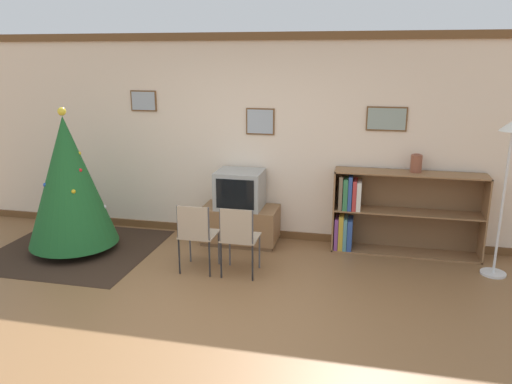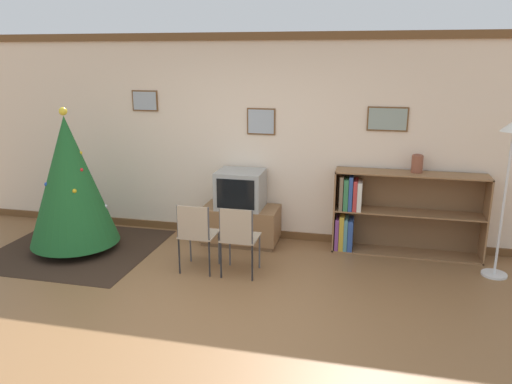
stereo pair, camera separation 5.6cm
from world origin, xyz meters
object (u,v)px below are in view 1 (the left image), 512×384
tv_console (240,225)px  vase (416,163)px  standing_lamp (509,158)px  bookshelf (383,212)px  television (240,189)px  folding_chair_left (196,233)px  folding_chair_right (239,237)px  christmas_tree (69,181)px

tv_console → vase: size_ratio=4.49×
tv_console → standing_lamp: size_ratio=0.56×
tv_console → bookshelf: bookshelf is taller
tv_console → television: bearing=-90.0°
bookshelf → vase: (0.35, 0.03, 0.64)m
television → standing_lamp: size_ratio=0.34×
folding_chair_left → bookshelf: 2.37m
folding_chair_right → standing_lamp: bearing=13.5°
christmas_tree → television: 2.14m
folding_chair_left → television: bearing=76.5°
television → vase: vase is taller
christmas_tree → television: bearing=20.1°
christmas_tree → bookshelf: bearing=12.5°
folding_chair_left → tv_console: bearing=76.5°
folding_chair_right → bookshelf: (1.58, 1.14, 0.04)m
tv_console → christmas_tree: bearing=-159.8°
christmas_tree → folding_chair_right: size_ratio=2.21×
vase → tv_console: bearing=-176.2°
folding_chair_left → folding_chair_right: bearing=0.0°
folding_chair_left → vase: (2.43, 1.17, 0.68)m
tv_console → bookshelf: (1.83, 0.11, 0.26)m
television → folding_chair_left: television is taller
tv_console → folding_chair_left: 1.08m
christmas_tree → television: size_ratio=3.04×
tv_console → vase: bearing=3.8°
tv_console → bookshelf: 1.85m
vase → standing_lamp: 1.04m
folding_chair_right → standing_lamp: 3.04m
folding_chair_left → folding_chair_right: size_ratio=1.00×
christmas_tree → bookshelf: christmas_tree is taller
vase → television: bearing=-176.2°
christmas_tree → television: christmas_tree is taller
bookshelf → christmas_tree: bearing=-167.5°
christmas_tree → standing_lamp: christmas_tree is taller
tv_console → standing_lamp: (3.07, -0.35, 1.11)m
television → folding_chair_left: bearing=-103.5°
bookshelf → television: bearing=-176.4°
bookshelf → tv_console: bearing=-176.5°
christmas_tree → bookshelf: (3.83, 0.85, -0.40)m
tv_console → folding_chair_left: (-0.25, -1.03, 0.23)m
tv_console → television: television is taller
tv_console → folding_chair_left: folding_chair_left is taller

